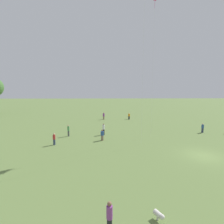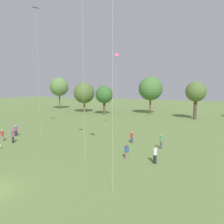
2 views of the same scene
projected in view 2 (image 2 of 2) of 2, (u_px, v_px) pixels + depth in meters
tree_0 at (59, 87)px, 76.32m from camera, size 6.48×6.48×11.01m
tree_1 at (84, 93)px, 66.39m from camera, size 6.33×6.33×9.08m
tree_2 at (104, 95)px, 61.30m from camera, size 4.96×4.96×8.09m
tree_3 at (151, 89)px, 62.03m from camera, size 6.81×6.81×10.69m
tree_4 at (196, 92)px, 51.74m from camera, size 4.82×4.82×9.09m
person_0 at (13, 136)px, 30.45m from camera, size 0.46×0.46×1.81m
person_2 at (132, 137)px, 30.41m from camera, size 0.49×0.49×1.64m
person_6 at (2, 135)px, 31.38m from camera, size 0.53×0.53×1.71m
person_7 at (127, 152)px, 23.79m from camera, size 0.58×0.58×1.61m
person_9 at (16, 131)px, 34.86m from camera, size 0.51×0.51×1.72m
person_10 at (155, 155)px, 22.26m from camera, size 0.57×0.57×1.89m
person_11 at (161, 141)px, 27.59m from camera, size 0.45×0.45×1.86m
kite_0 at (36, 14)px, 33.60m from camera, size 1.31×1.33×20.04m
kite_2 at (117, 61)px, 36.69m from camera, size 0.71×0.67×13.42m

